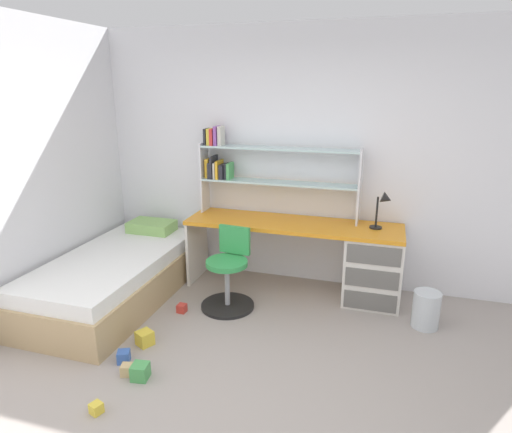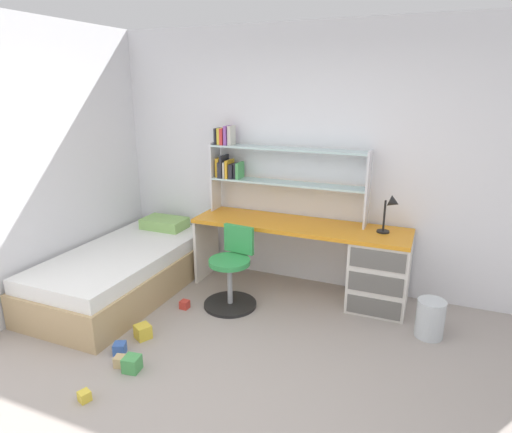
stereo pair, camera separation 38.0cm
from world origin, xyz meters
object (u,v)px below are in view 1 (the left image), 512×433
(bookshelf_hutch, at_px, (256,166))
(toy_block_red_1, at_px, (182,308))
(bed_platform, at_px, (116,276))
(toy_block_blue_4, at_px, (124,357))
(swivel_chair, at_px, (228,277))
(toy_block_green_3, at_px, (140,372))
(toy_block_yellow_2, at_px, (145,338))
(toy_block_yellow_5, at_px, (96,408))
(desk, at_px, (350,259))
(waste_bin, at_px, (426,310))
(desk_lamp, at_px, (384,205))
(toy_block_natural_0, at_px, (127,370))

(bookshelf_hutch, bearing_deg, toy_block_red_1, -115.26)
(bed_platform, bearing_deg, toy_block_blue_4, -54.21)
(swivel_chair, bearing_deg, toy_block_green_3, -101.05)
(bed_platform, height_order, toy_block_yellow_2, bed_platform)
(toy_block_yellow_5, bearing_deg, swivel_chair, 78.48)
(desk, distance_m, toy_block_red_1, 1.73)
(bookshelf_hutch, distance_m, waste_bin, 2.16)
(desk_lamp, bearing_deg, toy_block_blue_4, -138.44)
(toy_block_green_3, bearing_deg, toy_block_natural_0, 174.68)
(desk_lamp, xyz_separation_m, toy_block_natural_0, (-1.75, -1.78, -0.96))
(desk_lamp, xyz_separation_m, toy_block_red_1, (-1.78, -0.80, -0.96))
(swivel_chair, bearing_deg, desk_lamp, 21.66)
(desk, relative_size, toy_block_yellow_5, 29.63)
(desk, xyz_separation_m, toy_block_green_3, (-1.35, -1.78, -0.36))
(toy_block_yellow_2, height_order, toy_block_blue_4, toy_block_yellow_2)
(desk, height_order, bookshelf_hutch, bookshelf_hutch)
(desk, bearing_deg, toy_block_green_3, -127.25)
(toy_block_yellow_5, bearing_deg, bookshelf_hutch, 80.38)
(toy_block_natural_0, relative_size, toy_block_yellow_5, 1.14)
(bookshelf_hutch, bearing_deg, desk, -9.41)
(swivel_chair, relative_size, toy_block_yellow_2, 6.41)
(toy_block_natural_0, bearing_deg, toy_block_yellow_5, -85.94)
(toy_block_red_1, distance_m, toy_block_yellow_2, 0.59)
(waste_bin, distance_m, toy_block_red_1, 2.25)
(toy_block_green_3, bearing_deg, toy_block_yellow_5, -102.98)
(desk_lamp, bearing_deg, toy_block_yellow_2, -142.74)
(bookshelf_hutch, relative_size, toy_block_yellow_2, 13.82)
(toy_block_green_3, bearing_deg, toy_block_red_1, 98.37)
(toy_block_yellow_2, bearing_deg, toy_block_yellow_5, -82.39)
(toy_block_natural_0, bearing_deg, toy_block_green_3, -5.32)
(desk_lamp, height_order, toy_block_red_1, desk_lamp)
(desk_lamp, height_order, waste_bin, desk_lamp)
(toy_block_red_1, height_order, toy_block_blue_4, toy_block_blue_4)
(toy_block_green_3, relative_size, toy_block_yellow_5, 1.61)
(desk, xyz_separation_m, swivel_chair, (-1.11, -0.53, -0.11))
(desk_lamp, height_order, bed_platform, desk_lamp)
(desk_lamp, relative_size, swivel_chair, 0.49)
(bed_platform, distance_m, waste_bin, 2.99)
(desk_lamp, distance_m, toy_block_natural_0, 2.68)
(toy_block_natural_0, height_order, toy_block_yellow_2, toy_block_yellow_2)
(desk_lamp, relative_size, toy_block_red_1, 4.77)
(bed_platform, distance_m, toy_block_red_1, 0.79)
(toy_block_red_1, bearing_deg, desk_lamp, 24.35)
(bed_platform, bearing_deg, waste_bin, 6.13)
(swivel_chair, xyz_separation_m, toy_block_green_3, (-0.24, -1.24, -0.25))
(desk, height_order, toy_block_yellow_2, desk)
(toy_block_natural_0, distance_m, toy_block_green_3, 0.12)
(waste_bin, bearing_deg, toy_block_yellow_2, -156.52)
(desk, distance_m, toy_block_yellow_5, 2.64)
(desk, bearing_deg, toy_block_yellow_5, -123.55)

